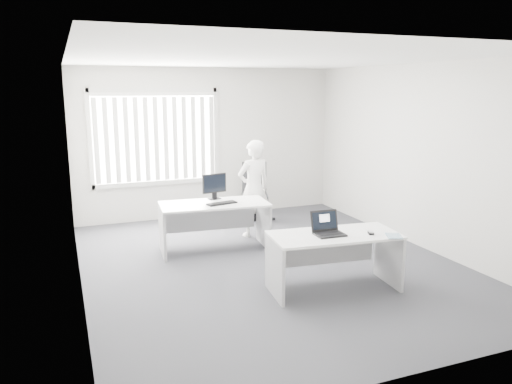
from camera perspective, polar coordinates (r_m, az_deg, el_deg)
name	(u,v)px	position (r m, az deg, el deg)	size (l,w,h in m)	color
ground	(270,264)	(7.09, 1.57, -8.21)	(6.00, 6.00, 0.00)	#3F3F45
wall_back	(208,143)	(9.55, -5.47, 5.59)	(5.00, 0.02, 2.80)	beige
wall_front	(417,219)	(4.20, 17.92, -2.91)	(5.00, 0.02, 2.80)	beige
wall_left	(74,177)	(6.21, -20.10, 1.57)	(0.02, 6.00, 2.80)	beige
wall_right	(420,156)	(8.05, 18.28, 3.89)	(0.02, 6.00, 2.80)	beige
ceiling	(271,58)	(6.67, 1.71, 15.01)	(5.00, 6.00, 0.02)	white
window	(156,137)	(9.27, -11.40, 6.15)	(2.32, 0.06, 1.76)	beige
blinds	(156,139)	(9.21, -11.33, 5.94)	(2.20, 0.10, 1.50)	silver
desk_near	(334,250)	(6.15, 8.92, -6.52)	(1.61, 0.88, 0.71)	silver
desk_far	(214,216)	(7.56, -4.78, -2.77)	(1.67, 0.89, 0.73)	silver
office_chair	(255,203)	(9.24, -0.16, -1.27)	(0.78, 0.78, 1.08)	black
person	(254,188)	(8.21, -0.25, 0.41)	(0.59, 0.39, 1.60)	white
laptop	(330,224)	(5.99, 8.46, -3.67)	(0.35, 0.31, 0.27)	black
paper_sheet	(362,234)	(6.15, 12.06, -4.71)	(0.33, 0.23, 0.00)	silver
mouse	(371,233)	(6.15, 12.99, -4.53)	(0.06, 0.10, 0.04)	silver
booklet	(394,236)	(6.13, 15.49, -4.86)	(0.17, 0.23, 0.01)	silver
keyboard	(222,203)	(7.44, -3.92, -1.30)	(0.46, 0.15, 0.02)	black
monitor	(214,186)	(7.74, -4.78, 0.64)	(0.40, 0.12, 0.40)	black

